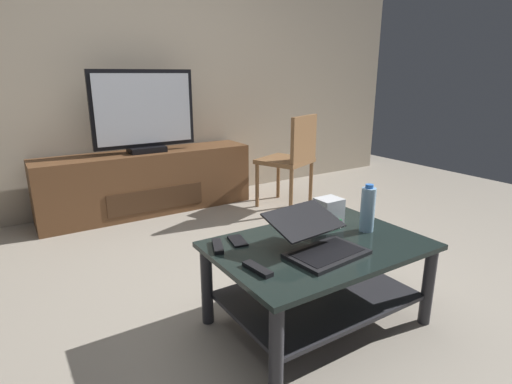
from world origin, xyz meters
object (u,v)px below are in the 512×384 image
object	(u,v)px
laptop	(317,240)
dining_chair	(292,156)
water_bottle_near	(368,209)
soundbar_remote	(258,269)
television	(144,113)
router_box	(329,211)
tv_remote	(218,246)
media_cabinet	(149,182)
coffee_table	(318,269)
cell_phone	(238,241)

from	to	relation	value
laptop	dining_chair	bearing A→B (deg)	55.92
water_bottle_near	soundbar_remote	xyz separation A→B (m)	(-0.74, -0.08, -0.11)
television	router_box	bearing A→B (deg)	-79.29
router_box	tv_remote	bearing A→B (deg)	177.93
laptop	water_bottle_near	world-z (taller)	water_bottle_near
television	router_box	size ratio (longest dim) A/B	6.40
media_cabinet	tv_remote	distance (m)	2.02
coffee_table	media_cabinet	distance (m)	2.21
media_cabinet	television	distance (m)	0.63
television	laptop	xyz separation A→B (m)	(0.07, -2.25, -0.41)
media_cabinet	router_box	distance (m)	2.06
dining_chair	soundbar_remote	xyz separation A→B (m)	(-1.48, -1.69, -0.05)
dining_chair	soundbar_remote	distance (m)	2.24
coffee_table	soundbar_remote	distance (m)	0.45
dining_chair	cell_phone	size ratio (longest dim) A/B	6.33
coffee_table	television	distance (m)	2.28
router_box	coffee_table	bearing A→B (deg)	-140.29
cell_phone	tv_remote	bearing A→B (deg)	-160.53
coffee_table	dining_chair	world-z (taller)	dining_chair
laptop	soundbar_remote	xyz separation A→B (m)	(-0.35, -0.02, -0.05)
dining_chair	laptop	xyz separation A→B (m)	(-1.13, -1.67, -0.00)
laptop	cell_phone	size ratio (longest dim) A/B	2.99
router_box	water_bottle_near	bearing A→B (deg)	-65.99
coffee_table	tv_remote	distance (m)	0.52
coffee_table	laptop	bearing A→B (deg)	-137.70
tv_remote	dining_chair	bearing A→B (deg)	64.47
soundbar_remote	tv_remote	bearing A→B (deg)	89.65
media_cabinet	tv_remote	size ratio (longest dim) A/B	12.07
coffee_table	water_bottle_near	bearing A→B (deg)	-0.53
cell_phone	soundbar_remote	bearing A→B (deg)	-92.48
media_cabinet	water_bottle_near	bearing A→B (deg)	-78.13
coffee_table	laptop	size ratio (longest dim) A/B	2.49
router_box	tv_remote	distance (m)	0.69
television	cell_phone	distance (m)	2.02
media_cabinet	laptop	world-z (taller)	laptop
coffee_table	router_box	bearing A→B (deg)	39.71
coffee_table	dining_chair	xyz separation A→B (m)	(1.06, 1.61, 0.20)
router_box	soundbar_remote	distance (m)	0.71
coffee_table	router_box	size ratio (longest dim) A/B	7.34
laptop	cell_phone	distance (m)	0.40
television	soundbar_remote	bearing A→B (deg)	-96.91
media_cabinet	cell_phone	world-z (taller)	media_cabinet
coffee_table	tv_remote	xyz separation A→B (m)	(-0.45, 0.22, 0.15)
coffee_table	laptop	distance (m)	0.22
water_bottle_near	soundbar_remote	bearing A→B (deg)	-173.92
water_bottle_near	soundbar_remote	size ratio (longest dim) A/B	1.60
coffee_table	television	size ratio (longest dim) A/B	1.15
laptop	television	bearing A→B (deg)	91.80
laptop	cell_phone	world-z (taller)	laptop
dining_chair	cell_phone	distance (m)	1.95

